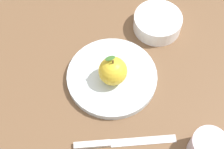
{
  "coord_description": "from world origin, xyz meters",
  "views": [
    {
      "loc": [
        -0.3,
        0.24,
        0.71
      ],
      "look_at": [
        0.02,
        -0.01,
        0.02
      ],
      "focal_mm": 52.66,
      "sensor_mm": 36.0,
      "label": 1
    }
  ],
  "objects_px": {
    "dinner_plate": "(112,76)",
    "cup": "(208,147)",
    "knife": "(116,143)",
    "side_bowl": "(158,22)",
    "apple": "(113,71)"
  },
  "relations": [
    {
      "from": "apple",
      "to": "knife",
      "type": "height_order",
      "value": "apple"
    },
    {
      "from": "side_bowl",
      "to": "cup",
      "type": "bearing_deg",
      "value": 153.88
    },
    {
      "from": "apple",
      "to": "cup",
      "type": "bearing_deg",
      "value": -170.58
    },
    {
      "from": "cup",
      "to": "side_bowl",
      "type": "bearing_deg",
      "value": -26.12
    },
    {
      "from": "side_bowl",
      "to": "dinner_plate",
      "type": "bearing_deg",
      "value": 103.62
    },
    {
      "from": "knife",
      "to": "side_bowl",
      "type": "bearing_deg",
      "value": -58.34
    },
    {
      "from": "cup",
      "to": "knife",
      "type": "distance_m",
      "value": 0.2
    },
    {
      "from": "apple",
      "to": "side_bowl",
      "type": "relative_size",
      "value": 0.62
    },
    {
      "from": "dinner_plate",
      "to": "knife",
      "type": "distance_m",
      "value": 0.17
    },
    {
      "from": "cup",
      "to": "knife",
      "type": "relative_size",
      "value": 0.38
    },
    {
      "from": "dinner_plate",
      "to": "cup",
      "type": "xyz_separation_m",
      "value": [
        -0.27,
        -0.04,
        0.02
      ]
    },
    {
      "from": "cup",
      "to": "knife",
      "type": "height_order",
      "value": "cup"
    },
    {
      "from": "dinner_plate",
      "to": "side_bowl",
      "type": "bearing_deg",
      "value": -76.38
    },
    {
      "from": "apple",
      "to": "cup",
      "type": "height_order",
      "value": "apple"
    },
    {
      "from": "dinner_plate",
      "to": "side_bowl",
      "type": "relative_size",
      "value": 1.73
    }
  ]
}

